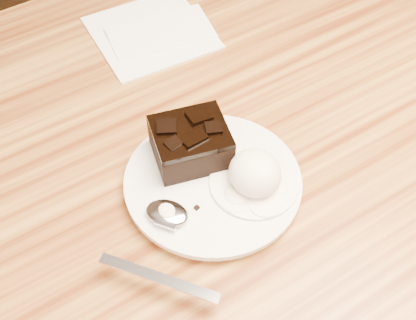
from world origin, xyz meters
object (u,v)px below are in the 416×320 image
brownie (191,145)px  ice_cream_scoop (255,173)px  dining_table (249,270)px  napkin (151,32)px  spoon (167,214)px  plate (213,184)px

brownie → ice_cream_scoop: size_ratio=1.37×
dining_table → ice_cream_scoop: (-0.07, -0.08, 0.41)m
napkin → ice_cream_scoop: bearing=-97.7°
ice_cream_scoop → spoon: 0.10m
ice_cream_scoop → spoon: ice_cream_scoop is taller
dining_table → brownie: bearing=-177.9°
brownie → ice_cream_scoop: ice_cream_scoop is taller
spoon → napkin: 0.33m
ice_cream_scoop → napkin: (0.04, 0.31, -0.03)m
brownie → napkin: brownie is taller
spoon → napkin: (0.14, 0.29, -0.02)m
ice_cream_scoop → plate: bearing=139.1°
plate → dining_table: bearing=22.9°
plate → ice_cream_scoop: size_ratio=3.31×
plate → napkin: (0.08, 0.28, -0.00)m
ice_cream_scoop → napkin: bearing=82.3°
dining_table → ice_cream_scoop: 0.42m
brownie → ice_cream_scoop: bearing=-62.9°
plate → spoon: (-0.07, -0.02, 0.01)m
ice_cream_scoop → spoon: bearing=171.9°
dining_table → ice_cream_scoop: bearing=-134.5°
plate → napkin: size_ratio=1.26×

